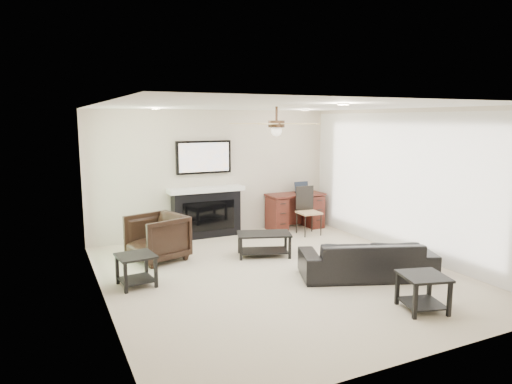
# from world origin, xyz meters

# --- Properties ---
(room_shell) EXTENTS (5.50, 5.54, 2.52)m
(room_shell) POSITION_xyz_m (0.19, 0.08, 1.68)
(room_shell) COLOR beige
(room_shell) RESTS_ON ground
(sofa) EXTENTS (2.08, 1.40, 0.56)m
(sofa) POSITION_xyz_m (1.13, -0.65, 0.28)
(sofa) COLOR black
(sofa) RESTS_ON ground
(armchair) EXTENTS (1.05, 1.03, 0.77)m
(armchair) POSITION_xyz_m (-1.47, 1.50, 0.38)
(armchair) COLOR black
(armchair) RESTS_ON ground
(coffee_table) EXTENTS (1.02, 0.77, 0.40)m
(coffee_table) POSITION_xyz_m (0.23, 0.95, 0.20)
(coffee_table) COLOR black
(coffee_table) RESTS_ON ground
(end_table_near) EXTENTS (0.64, 0.64, 0.45)m
(end_table_near) POSITION_xyz_m (0.98, -1.90, 0.23)
(end_table_near) COLOR black
(end_table_near) RESTS_ON ground
(end_table_left) EXTENTS (0.55, 0.55, 0.45)m
(end_table_left) POSITION_xyz_m (-2.02, 0.45, 0.23)
(end_table_left) COLOR black
(end_table_left) RESTS_ON ground
(fireplace_unit) EXTENTS (1.52, 0.34, 1.91)m
(fireplace_unit) POSITION_xyz_m (-0.23, 2.58, 0.95)
(fireplace_unit) COLOR black
(fireplace_unit) RESTS_ON ground
(desk) EXTENTS (1.22, 0.56, 0.76)m
(desk) POSITION_xyz_m (1.70, 2.43, 0.38)
(desk) COLOR #39150E
(desk) RESTS_ON ground
(desk_chair) EXTENTS (0.44, 0.46, 0.97)m
(desk_chair) POSITION_xyz_m (1.70, 1.88, 0.48)
(desk_chair) COLOR black
(desk_chair) RESTS_ON ground
(laptop) EXTENTS (0.33, 0.24, 0.23)m
(laptop) POSITION_xyz_m (1.90, 2.41, 0.88)
(laptop) COLOR black
(laptop) RESTS_ON desk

